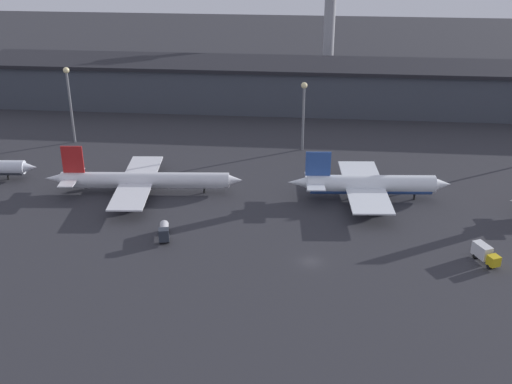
# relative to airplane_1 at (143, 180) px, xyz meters

# --- Properties ---
(ground) EXTENTS (600.00, 600.00, 0.00)m
(ground) POSITION_rel_airplane_1_xyz_m (41.87, -29.63, -3.31)
(ground) COLOR #2D2D33
(terminal_building) EXTENTS (232.81, 25.29, 15.67)m
(terminal_building) POSITION_rel_airplane_1_xyz_m (41.87, 75.23, 4.57)
(terminal_building) COLOR #3D424C
(terminal_building) RESTS_ON ground
(airplane_1) EXTENTS (48.94, 33.47, 12.28)m
(airplane_1) POSITION_rel_airplane_1_xyz_m (0.00, 0.00, 0.00)
(airplane_1) COLOR silver
(airplane_1) RESTS_ON ground
(airplane_2) EXTENTS (39.55, 31.54, 12.26)m
(airplane_2) POSITION_rel_airplane_1_xyz_m (55.34, 1.29, 0.50)
(airplane_2) COLOR white
(airplane_2) RESTS_ON ground
(service_vehicle_1) EXTENTS (4.79, 6.94, 3.47)m
(service_vehicle_1) POSITION_rel_airplane_1_xyz_m (76.62, -26.51, -1.39)
(service_vehicle_1) COLOR gold
(service_vehicle_1) RESTS_ON ground
(service_vehicle_2) EXTENTS (3.40, 6.96, 3.41)m
(service_vehicle_2) POSITION_rel_airplane_1_xyz_m (10.30, -22.82, -1.55)
(service_vehicle_2) COLOR #282D38
(service_vehicle_2) RESTS_ON ground
(lamp_post_0) EXTENTS (1.80, 1.80, 22.79)m
(lamp_post_0) POSITION_rel_airplane_1_xyz_m (-29.79, 33.88, 11.36)
(lamp_post_0) COLOR slate
(lamp_post_0) RESTS_ON ground
(lamp_post_1) EXTENTS (1.80, 1.80, 20.04)m
(lamp_post_1) POSITION_rel_airplane_1_xyz_m (38.47, 33.88, 9.82)
(lamp_post_1) COLOR slate
(lamp_post_1) RESTS_ON ground
(control_tower) EXTENTS (9.00, 9.00, 44.75)m
(control_tower) POSITION_rel_airplane_1_xyz_m (46.38, 118.22, 22.62)
(control_tower) COLOR #99999E
(control_tower) RESTS_ON ground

